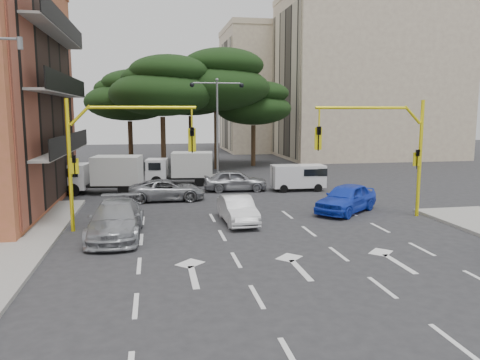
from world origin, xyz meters
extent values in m
plane|color=#28282B|center=(0.00, 0.00, 0.00)|extent=(120.00, 120.00, 0.00)
cube|color=gray|center=(0.00, 16.00, 0.07)|extent=(1.40, 6.00, 0.15)
cube|color=black|center=(-10.44, 8.00, 6.00)|extent=(0.12, 14.72, 11.20)
cube|color=tan|center=(20.00, 32.00, 9.00)|extent=(20.00, 12.00, 18.00)
cube|color=black|center=(9.94, 32.00, 8.50)|extent=(0.12, 11.04, 16.20)
cube|color=tan|center=(13.00, 44.00, 8.00)|extent=(16.00, 12.00, 16.00)
cube|color=black|center=(4.94, 44.00, 7.50)|extent=(0.12, 11.04, 14.20)
cube|color=tan|center=(13.00, 44.00, 16.35)|extent=(16.15, 12.15, 0.70)
cylinder|color=#382616|center=(-4.00, 22.00, 2.48)|extent=(0.44, 0.44, 4.95)
ellipsoid|color=black|center=(-4.00, 22.00, 6.93)|extent=(9.15, 9.15, 3.87)
ellipsoid|color=black|center=(-3.40, 21.60, 8.80)|extent=(6.86, 6.86, 2.86)
ellipsoid|color=black|center=(-4.50, 22.30, 8.25)|extent=(6.07, 6.07, 2.64)
cylinder|color=#382616|center=(1.00, 24.00, 2.70)|extent=(0.44, 0.44, 5.40)
ellipsoid|color=black|center=(1.00, 24.00, 7.56)|extent=(9.98, 9.98, 4.22)
ellipsoid|color=black|center=(1.60, 23.60, 9.60)|extent=(7.49, 7.49, 3.12)
ellipsoid|color=black|center=(0.50, 24.30, 9.00)|extent=(6.62, 6.62, 2.88)
cylinder|color=#382616|center=(-7.00, 26.00, 2.25)|extent=(0.44, 0.44, 4.50)
ellipsoid|color=black|center=(-7.00, 26.00, 6.30)|extent=(8.32, 8.32, 3.52)
ellipsoid|color=black|center=(-6.40, 25.60, 8.00)|extent=(6.24, 6.24, 2.60)
ellipsoid|color=black|center=(-7.50, 26.30, 7.50)|extent=(5.52, 5.52, 2.40)
cylinder|color=#382616|center=(5.00, 26.00, 2.02)|extent=(0.44, 0.44, 4.05)
ellipsoid|color=black|center=(5.00, 26.00, 5.67)|extent=(7.49, 7.49, 3.17)
ellipsoid|color=black|center=(5.60, 25.60, 7.20)|extent=(5.62, 5.62, 2.34)
ellipsoid|color=black|center=(4.50, 26.30, 6.75)|extent=(4.97, 4.97, 2.16)
cylinder|color=#382616|center=(-1.00, 29.00, 2.48)|extent=(0.44, 0.44, 4.95)
ellipsoid|color=black|center=(-1.00, 29.00, 6.93)|extent=(9.15, 9.15, 3.87)
ellipsoid|color=black|center=(-0.40, 28.60, 8.80)|extent=(6.86, 6.86, 2.86)
ellipsoid|color=black|center=(-1.50, 29.30, 8.25)|extent=(6.07, 6.07, 2.64)
cylinder|color=yellow|center=(8.60, 2.00, 3.00)|extent=(0.18, 0.18, 6.00)
cylinder|color=yellow|center=(8.05, 2.00, 5.25)|extent=(0.95, 0.14, 0.95)
cylinder|color=yellow|center=(5.30, 2.00, 5.60)|extent=(4.80, 0.14, 0.14)
cylinder|color=yellow|center=(3.10, 2.00, 5.15)|extent=(0.08, 0.08, 0.90)
imported|color=black|center=(3.10, 2.00, 4.10)|extent=(0.20, 0.24, 1.20)
cube|color=yellow|center=(3.10, 2.08, 4.10)|extent=(0.36, 0.06, 1.10)
imported|color=black|center=(8.38, 1.85, 3.00)|extent=(0.16, 0.20, 1.00)
cube|color=yellow|center=(8.38, 1.95, 3.00)|extent=(0.35, 0.08, 0.70)
cylinder|color=yellow|center=(-8.60, 2.00, 3.00)|extent=(0.18, 0.18, 6.00)
cylinder|color=yellow|center=(-8.05, 2.00, 5.25)|extent=(0.95, 0.14, 0.95)
cylinder|color=yellow|center=(-5.30, 2.00, 5.60)|extent=(4.80, 0.14, 0.14)
cylinder|color=yellow|center=(-3.10, 2.00, 5.15)|extent=(0.08, 0.08, 0.90)
imported|color=black|center=(-3.10, 2.00, 4.10)|extent=(0.20, 0.24, 1.20)
cube|color=yellow|center=(-3.10, 2.08, 4.10)|extent=(0.36, 0.06, 1.10)
imported|color=black|center=(-8.38, 1.85, 3.00)|extent=(0.16, 0.20, 1.00)
cube|color=yellow|center=(-8.38, 1.95, 3.00)|extent=(0.35, 0.08, 0.70)
cylinder|color=slate|center=(-9.60, -1.00, 7.90)|extent=(0.20, 0.20, 0.45)
cylinder|color=slate|center=(0.00, 16.00, 3.90)|extent=(0.16, 0.16, 7.50)
cylinder|color=slate|center=(-0.90, 16.00, 7.55)|extent=(1.80, 0.10, 0.10)
sphere|color=black|center=(-1.90, 16.00, 7.40)|extent=(0.36, 0.36, 0.36)
cylinder|color=slate|center=(0.90, 16.00, 7.55)|extent=(1.80, 0.10, 0.10)
sphere|color=black|center=(1.90, 16.00, 7.40)|extent=(0.36, 0.36, 0.36)
sphere|color=slate|center=(0.00, 16.00, 7.80)|extent=(0.24, 0.24, 0.24)
imported|color=silver|center=(-0.90, 2.23, 0.65)|extent=(1.53, 4.02, 1.31)
imported|color=#1838C9|center=(5.30, 3.51, 0.78)|extent=(4.66, 4.38, 1.56)
imported|color=#9B9DA2|center=(-6.57, 0.59, 0.78)|extent=(2.35, 5.42, 1.55)
imported|color=gray|center=(-4.11, 8.77, 0.64)|extent=(4.64, 2.16, 1.29)
imported|color=gray|center=(0.58, 11.40, 0.74)|extent=(4.45, 2.02, 1.48)
camera|label=1|loc=(-4.90, -19.85, 5.43)|focal=35.00mm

